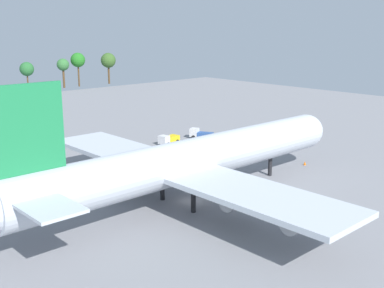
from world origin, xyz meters
The scene contains 6 objects.
ground_plane centered at (0.00, 0.00, 0.00)m, with size 255.92×255.92×0.00m, color gray.
cargo_airplane centered at (-0.27, 0.00, 6.38)m, with size 63.98×55.87×19.60m.
catering_truck centered at (20.55, 29.98, 1.11)m, with size 5.63×3.33×2.21m.
fuel_truck centered at (29.46, 29.03, 1.14)m, with size 4.12×5.68×2.36m.
safety_cone_nose centered at (28.79, -0.35, 0.36)m, with size 0.50×0.50×0.71m, color orange.
tree_line_backdrop centered at (30.97, 137.02, 10.16)m, with size 139.35×6.68×14.49m.
Camera 1 is at (-46.55, -50.33, 25.61)m, focal length 45.20 mm.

